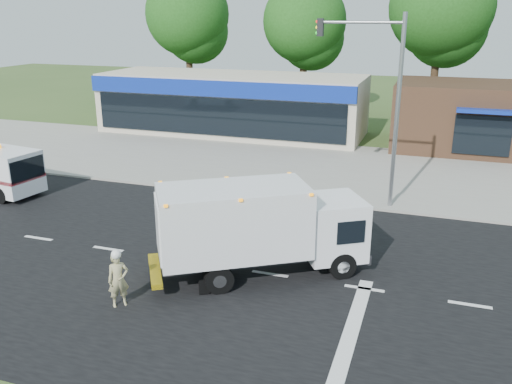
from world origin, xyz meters
TOP-DOWN VIEW (x-y plane):
  - ground at (0.00, 0.00)m, footprint 120.00×120.00m
  - road_asphalt at (0.00, 0.00)m, footprint 60.00×14.00m
  - sidewalk at (0.00, 8.20)m, footprint 60.00×2.40m
  - parking_apron at (0.00, 14.00)m, footprint 60.00×9.00m
  - lane_markings at (1.35, -1.35)m, footprint 55.20×7.00m
  - ems_box_truck at (-0.39, -0.14)m, footprint 6.81×5.34m
  - emergency_worker at (-3.48, -3.22)m, footprint 0.70×0.69m
  - retail_strip_mall at (-9.00, 19.93)m, footprint 18.00×6.20m
  - brown_storefront at (7.00, 19.98)m, footprint 10.00×6.70m
  - traffic_signal_pole at (2.35, 7.60)m, footprint 3.51×0.25m
  - background_trees at (-0.85, 28.16)m, footprint 36.77×7.39m

SIDE VIEW (x-z plane):
  - ground at x=0.00m, z-range 0.00..0.00m
  - road_asphalt at x=0.00m, z-range -0.01..0.01m
  - parking_apron at x=0.00m, z-range 0.00..0.02m
  - lane_markings at x=1.35m, z-range 0.01..0.02m
  - sidewalk at x=0.00m, z-range 0.00..0.12m
  - emergency_worker at x=-3.48m, z-range -0.01..1.72m
  - ems_box_truck at x=-0.39m, z-range 0.23..3.22m
  - brown_storefront at x=7.00m, z-range 0.00..4.00m
  - retail_strip_mall at x=-9.00m, z-range 0.01..4.01m
  - traffic_signal_pole at x=2.35m, z-range 0.92..8.92m
  - background_trees at x=-0.85m, z-range 1.33..13.43m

